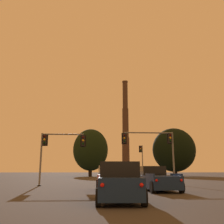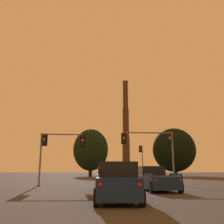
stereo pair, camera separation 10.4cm
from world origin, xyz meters
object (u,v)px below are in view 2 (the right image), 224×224
pickup_truck_right_lane_front (156,180)px  traffic_light_far_right (142,157)px  traffic_light_overhead_left (56,146)px  smokestack (126,136)px  suv_center_lane_front (110,178)px  suv_center_lane_second (117,182)px  traffic_light_overhead_right (155,144)px

pickup_truck_right_lane_front → traffic_light_far_right: 29.03m
pickup_truck_right_lane_front → traffic_light_overhead_left: bearing=139.6°
pickup_truck_right_lane_front → traffic_light_far_right: size_ratio=0.90×
pickup_truck_right_lane_front → smokestack: smokestack is taller
traffic_light_overhead_left → traffic_light_far_right: traffic_light_far_right is taller
suv_center_lane_front → traffic_light_overhead_left: (-5.12, 6.73, 3.09)m
traffic_light_far_right → smokestack: smokestack is taller
pickup_truck_right_lane_front → suv_center_lane_second: size_ratio=1.12×
traffic_light_overhead_right → smokestack: (12.31, 131.86, 18.47)m
traffic_light_overhead_right → smokestack: bearing=84.7°
suv_center_lane_second → traffic_light_overhead_right: (5.54, 15.50, 3.49)m
pickup_truck_right_lane_front → traffic_light_overhead_right: (1.99, 8.50, 3.58)m
smokestack → suv_center_lane_front: bearing=-97.2°
traffic_light_overhead_left → smokestack: smokestack is taller
suv_center_lane_second → traffic_light_overhead_left: (-5.05, 13.96, 3.09)m
traffic_light_overhead_right → traffic_light_far_right: (2.01, 20.07, -0.36)m
suv_center_lane_second → smokestack: size_ratio=0.09×
pickup_truck_right_lane_front → traffic_light_overhead_left: size_ratio=1.06×
traffic_light_overhead_left → traffic_light_overhead_right: (10.59, 1.54, 0.40)m
suv_center_lane_front → traffic_light_overhead_left: size_ratio=0.94×
pickup_truck_right_lane_front → traffic_light_far_right: (4.00, 28.57, 3.22)m
suv_center_lane_front → traffic_light_overhead_right: bearing=55.3°
traffic_light_far_right → smokestack: (10.30, 111.79, 18.83)m
smokestack → traffic_light_overhead_left: bearing=-99.7°
pickup_truck_right_lane_front → suv_center_lane_front: 3.49m
suv_center_lane_second → smokestack: bearing=85.2°
suv_center_lane_second → traffic_light_overhead_right: traffic_light_overhead_right is taller
traffic_light_overhead_left → traffic_light_far_right: 25.01m
traffic_light_far_right → smokestack: size_ratio=0.11×
traffic_light_far_right → traffic_light_overhead_left: bearing=-120.3°
suv_center_lane_second → traffic_light_far_right: (7.55, 35.57, 3.13)m
pickup_truck_right_lane_front → smokestack: (14.30, 140.36, 22.05)m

